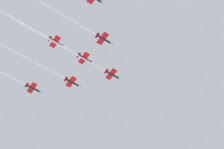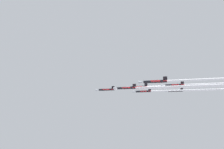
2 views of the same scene
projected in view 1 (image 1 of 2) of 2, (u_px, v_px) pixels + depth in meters
jet_lead at (81, 57)px, 219.69m from camera, size 68.40×24.71×2.48m
jet_port_inner at (50, 71)px, 223.64m from camera, size 53.18×19.78×2.48m
jet_starboard_inner at (69, 19)px, 205.58m from camera, size 69.51×25.07×2.48m
jet_port_outer at (55, 42)px, 215.06m from camera, size 63.92×23.25×2.48m
jet_starboard_outer at (6, 75)px, 225.78m from camera, size 60.36×22.10×2.48m
jet_port_trail at (28, 26)px, 209.83m from camera, size 60.10×22.02×2.48m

